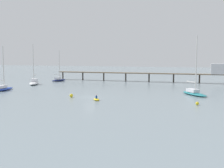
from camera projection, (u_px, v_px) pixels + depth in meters
name	position (u px, v px, depth m)	size (l,w,h in m)	color
ground_plane	(89.00, 97.00, 60.02)	(400.00, 400.00, 0.00)	gray
pier	(174.00, 71.00, 95.25)	(61.00, 4.18, 6.46)	brown
sailboat_teal	(194.00, 92.00, 63.06)	(6.94, 8.49, 13.25)	#1E727A
sailboat_blue	(3.00, 88.00, 71.50)	(2.54, 7.77, 11.28)	#2D4CB7
sailboat_navy	(59.00, 79.00, 99.93)	(3.09, 7.14, 10.89)	navy
sailboat_white	(34.00, 82.00, 87.66)	(5.67, 8.57, 12.61)	white
dinghy_yellow	(96.00, 99.00, 55.46)	(2.19, 2.43, 1.14)	yellow
mooring_buoy_far	(71.00, 96.00, 59.71)	(0.75, 0.75, 0.75)	yellow
mooring_buoy_inner	(197.00, 103.00, 49.88)	(0.60, 0.60, 0.60)	yellow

